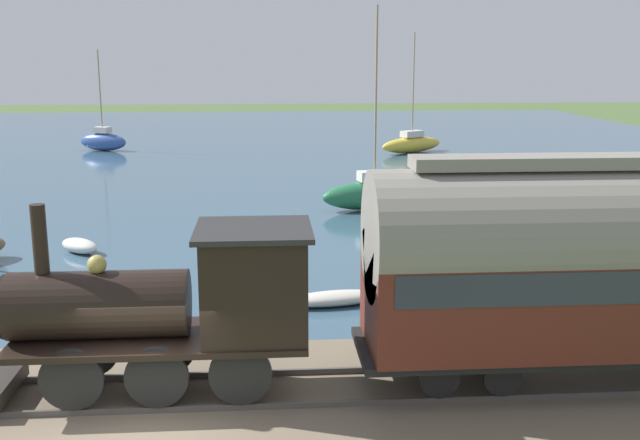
# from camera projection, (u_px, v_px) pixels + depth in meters

# --- Properties ---
(harbor_water) EXTENTS (80.00, 80.00, 0.01)m
(harbor_water) POSITION_uv_depth(u_px,v_px,m) (236.00, 150.00, 56.54)
(harbor_water) COLOR #38566B
(harbor_water) RESTS_ON ground
(rail_embankment) EXTENTS (5.33, 56.00, 0.59)m
(rail_embankment) POSITION_uv_depth(u_px,v_px,m) (157.00, 406.00, 14.64)
(rail_embankment) COLOR #756651
(rail_embankment) RESTS_ON ground
(steam_locomotive) EXTENTS (2.10, 6.16, 3.70)m
(steam_locomotive) POSITION_uv_depth(u_px,v_px,m) (181.00, 300.00, 14.21)
(steam_locomotive) COLOR black
(steam_locomotive) RESTS_ON rail_embankment
(passenger_coach) EXTENTS (2.59, 9.78, 4.51)m
(passenger_coach) POSITION_uv_depth(u_px,v_px,m) (606.00, 260.00, 14.68)
(passenger_coach) COLOR black
(passenger_coach) RESTS_ON rail_embankment
(sailboat_blue) EXTENTS (2.79, 4.10, 7.40)m
(sailboat_blue) POSITION_uv_depth(u_px,v_px,m) (103.00, 141.00, 55.94)
(sailboat_blue) COLOR #335199
(sailboat_blue) RESTS_ON harbor_water
(sailboat_yellow) EXTENTS (4.11, 5.46, 8.59)m
(sailboat_yellow) POSITION_uv_depth(u_px,v_px,m) (412.00, 144.00, 54.79)
(sailboat_yellow) COLOR gold
(sailboat_yellow) RESTS_ON harbor_water
(sailboat_green) EXTENTS (2.33, 5.15, 9.13)m
(sailboat_green) POSITION_uv_depth(u_px,v_px,m) (374.00, 193.00, 34.40)
(sailboat_green) COLOR #236B42
(sailboat_green) RESTS_ON harbor_water
(rowboat_off_pier) EXTENTS (1.31, 2.99, 0.40)m
(rowboat_off_pier) POSITION_uv_depth(u_px,v_px,m) (335.00, 298.00, 21.24)
(rowboat_off_pier) COLOR beige
(rowboat_off_pier) RESTS_ON harbor_water
(rowboat_near_shore) EXTENTS (0.89, 2.17, 0.37)m
(rowboat_near_shore) POSITION_uv_depth(u_px,v_px,m) (524.00, 289.00, 22.13)
(rowboat_near_shore) COLOR silver
(rowboat_near_shore) RESTS_ON harbor_water
(rowboat_far_out) EXTENTS (1.79, 1.87, 0.52)m
(rowboat_far_out) POSITION_uv_depth(u_px,v_px,m) (80.00, 246.00, 26.88)
(rowboat_far_out) COLOR silver
(rowboat_far_out) RESTS_ON harbor_water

